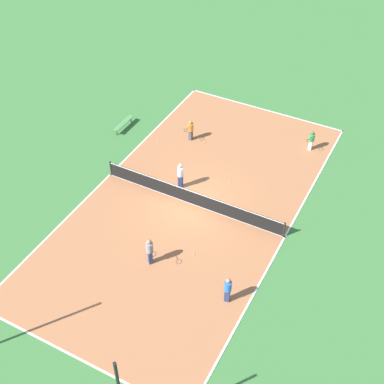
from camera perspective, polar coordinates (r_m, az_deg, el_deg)
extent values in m
plane|color=#3D7538|center=(30.28, 0.00, -1.27)|extent=(80.00, 80.00, 0.00)
cube|color=#AD6B42|center=(30.27, 0.00, -1.26)|extent=(11.24, 21.96, 0.02)
cube|color=white|center=(28.85, 9.87, -4.74)|extent=(0.10, 21.96, 0.00)
cube|color=white|center=(32.58, -8.70, 1.89)|extent=(0.10, 21.96, 0.00)
cube|color=white|center=(38.25, 7.74, 8.71)|extent=(11.24, 0.10, 0.00)
cube|color=white|center=(24.65, -12.46, -16.74)|extent=(11.24, 0.10, 0.00)
cube|color=white|center=(30.26, 0.00, -1.24)|extent=(11.24, 0.10, 0.00)
cylinder|color=black|center=(28.50, 9.80, -3.98)|extent=(0.10, 0.10, 1.00)
cylinder|color=black|center=(32.22, -8.65, 2.52)|extent=(0.10, 0.10, 1.00)
cube|color=black|center=(29.94, 0.00, -0.57)|extent=(10.94, 0.03, 0.95)
cube|color=white|center=(29.64, 0.00, 0.06)|extent=(10.94, 0.04, 0.06)
cube|color=#4C8C4C|center=(36.12, -7.33, 7.33)|extent=(0.36, 2.00, 0.04)
cylinder|color=#4C4C51|center=(36.81, -6.57, 7.71)|extent=(0.08, 0.08, 0.41)
cylinder|color=#4C4C51|center=(35.68, -8.04, 6.34)|extent=(0.08, 0.08, 0.41)
cube|color=navy|center=(25.51, 3.78, -10.92)|extent=(0.29, 0.25, 0.78)
cylinder|color=blue|center=(24.98, 3.84, -9.99)|extent=(0.43, 0.43, 0.55)
sphere|color=#A87A56|center=(24.68, 3.89, -9.42)|extent=(0.24, 0.24, 0.24)
cube|color=navy|center=(27.00, -4.48, -6.92)|extent=(0.32, 0.32, 0.83)
cylinder|color=gray|center=(26.48, -4.56, -5.92)|extent=(0.51, 0.51, 0.58)
sphere|color=#A87A56|center=(26.18, -4.61, -5.31)|extent=(0.25, 0.25, 0.25)
cylinder|color=#262626|center=(26.17, -4.36, -6.19)|extent=(0.23, 0.20, 0.03)
torus|color=black|center=(25.99, -4.16, -6.62)|extent=(0.43, 0.43, 0.02)
cube|color=#4C4C51|center=(34.81, -0.14, 6.13)|extent=(0.20, 0.26, 0.71)
cylinder|color=orange|center=(34.46, -0.14, 6.94)|extent=(0.37, 0.37, 0.50)
sphere|color=#A87A56|center=(34.26, -0.14, 7.43)|extent=(0.21, 0.21, 0.21)
cylinder|color=#262626|center=(34.16, -0.40, 6.84)|extent=(0.04, 0.28, 0.03)
torus|color=black|center=(33.96, -0.63, 6.60)|extent=(0.31, 0.31, 0.02)
cube|color=white|center=(34.77, 12.52, 4.94)|extent=(0.20, 0.25, 0.69)
cylinder|color=green|center=(34.44, 12.67, 5.71)|extent=(0.36, 0.36, 0.48)
sphere|color=brown|center=(34.24, 12.75, 6.18)|extent=(0.21, 0.21, 0.21)
cylinder|color=#262626|center=(34.11, 12.52, 5.60)|extent=(0.03, 0.28, 0.03)
torus|color=black|center=(33.89, 12.37, 5.36)|extent=(0.31, 0.31, 0.02)
cube|color=navy|center=(31.04, -1.23, 1.14)|extent=(0.27, 0.23, 0.86)
cylinder|color=white|center=(30.57, -1.25, 2.19)|extent=(0.40, 0.40, 0.61)
sphere|color=tan|center=(30.30, -1.26, 2.82)|extent=(0.26, 0.26, 0.26)
sphere|color=#CCE033|center=(27.55, 0.22, -6.65)|extent=(0.07, 0.07, 0.07)
sphere|color=#CCE033|center=(31.76, 4.12, 1.19)|extent=(0.07, 0.07, 0.07)
sphere|color=#CCE033|center=(34.70, 1.36, 5.33)|extent=(0.07, 0.07, 0.07)
sphere|color=#CCE033|center=(34.91, -3.69, 5.50)|extent=(0.07, 0.07, 0.07)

